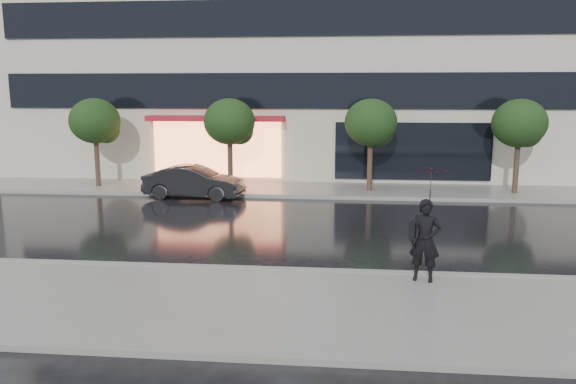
# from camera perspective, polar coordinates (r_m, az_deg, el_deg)

# --- Properties ---
(ground) EXTENTS (120.00, 120.00, 0.00)m
(ground) POSITION_cam_1_polar(r_m,az_deg,el_deg) (14.56, -1.99, -6.99)
(ground) COLOR black
(ground) RESTS_ON ground
(sidewalk_near) EXTENTS (60.00, 4.50, 0.12)m
(sidewalk_near) POSITION_cam_1_polar(r_m,az_deg,el_deg) (11.52, -4.16, -11.49)
(sidewalk_near) COLOR slate
(sidewalk_near) RESTS_ON ground
(sidewalk_far) EXTENTS (60.00, 3.50, 0.12)m
(sidewalk_far) POSITION_cam_1_polar(r_m,az_deg,el_deg) (24.48, 1.18, 0.27)
(sidewalk_far) COLOR slate
(sidewalk_far) RESTS_ON ground
(curb_near) EXTENTS (60.00, 0.25, 0.14)m
(curb_near) POSITION_cam_1_polar(r_m,az_deg,el_deg) (13.60, -2.55, -7.96)
(curb_near) COLOR gray
(curb_near) RESTS_ON ground
(curb_far) EXTENTS (60.00, 0.25, 0.14)m
(curb_far) POSITION_cam_1_polar(r_m,az_deg,el_deg) (22.76, 0.84, -0.47)
(curb_far) COLOR gray
(curb_far) RESTS_ON ground
(office_building) EXTENTS (30.00, 12.76, 18.00)m
(office_building) POSITION_cam_1_polar(r_m,az_deg,el_deg) (32.15, 2.37, 18.67)
(office_building) COLOR #B9B19C
(office_building) RESTS_ON ground
(tree_far_west) EXTENTS (2.20, 2.20, 3.99)m
(tree_far_west) POSITION_cam_1_polar(r_m,az_deg,el_deg) (26.18, -18.88, 6.68)
(tree_far_west) COLOR #33261C
(tree_far_west) RESTS_ON ground
(tree_mid_west) EXTENTS (2.20, 2.20, 3.99)m
(tree_mid_west) POSITION_cam_1_polar(r_m,az_deg,el_deg) (24.33, -5.81, 6.95)
(tree_mid_west) COLOR #33261C
(tree_mid_west) RESTS_ON ground
(tree_mid_east) EXTENTS (2.20, 2.20, 3.99)m
(tree_mid_east) POSITION_cam_1_polar(r_m,az_deg,el_deg) (23.88, 8.56, 6.82)
(tree_mid_east) COLOR #33261C
(tree_mid_east) RESTS_ON ground
(tree_far_east) EXTENTS (2.20, 2.20, 3.99)m
(tree_far_east) POSITION_cam_1_polar(r_m,az_deg,el_deg) (24.92, 22.56, 6.29)
(tree_far_east) COLOR #33261C
(tree_far_east) RESTS_ON ground
(parked_car) EXTENTS (4.13, 1.77, 1.32)m
(parked_car) POSITION_cam_1_polar(r_m,az_deg,el_deg) (23.03, -9.53, 1.01)
(parked_car) COLOR black
(parked_car) RESTS_ON ground
(pedestrian_with_umbrella) EXTENTS (1.25, 1.26, 2.60)m
(pedestrian_with_umbrella) POSITION_cam_1_polar(r_m,az_deg,el_deg) (12.67, 14.07, -1.49)
(pedestrian_with_umbrella) COLOR black
(pedestrian_with_umbrella) RESTS_ON sidewalk_near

